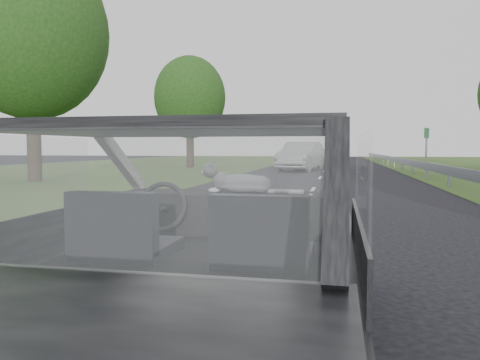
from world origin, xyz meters
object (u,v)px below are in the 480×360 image
at_px(subject_car, 205,247).
at_px(highway_sign, 426,149).
at_px(cat, 243,182).
at_px(other_car, 301,156).

relative_size(subject_car, highway_sign, 1.62).
distance_m(cat, other_car, 23.98).
distance_m(subject_car, highway_sign, 26.87).
distance_m(subject_car, cat, 0.71).
xyz_separation_m(other_car, highway_sign, (7.10, 1.70, 0.40)).
relative_size(cat, other_car, 0.10).
relative_size(subject_car, cat, 7.55).
xyz_separation_m(subject_car, highway_sign, (5.77, 26.24, 0.51)).
height_order(other_car, highway_sign, highway_sign).
bearing_deg(subject_car, other_car, 93.10).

